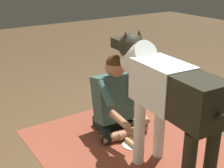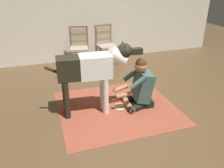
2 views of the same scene
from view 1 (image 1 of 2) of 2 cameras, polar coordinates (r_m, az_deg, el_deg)
ground_plane at (r=3.40m, az=8.03°, el=-9.20°), size 13.76×13.76×0.00m
area_rug at (r=3.15m, az=4.38°, el=-11.57°), size 1.98×1.79×0.01m
person_sitting_on_floor at (r=3.29m, az=0.59°, el=-3.10°), size 0.69×0.58×0.87m
large_dog at (r=2.51m, az=9.92°, el=-1.21°), size 1.53×0.38×1.16m
hot_dog_on_plate at (r=3.17m, az=3.88°, el=-10.89°), size 0.22×0.22×0.06m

